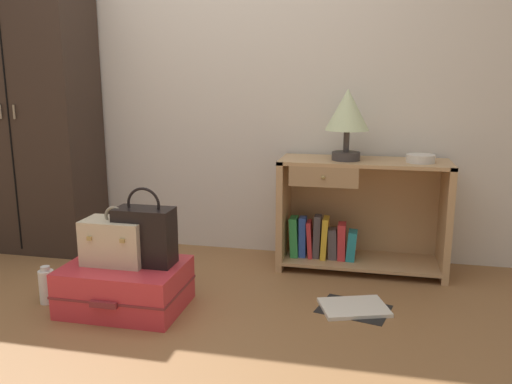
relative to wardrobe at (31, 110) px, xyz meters
The scene contains 11 objects.
ground_plane 2.01m from the wardrobe, 43.35° to the right, with size 9.00×9.00×0.00m, color olive.
back_wall 1.35m from the wardrobe, 13.01° to the left, with size 6.40×0.10×2.60m, color silver.
wardrobe is the anchor object (origin of this frame).
bookshelf 2.30m from the wardrobe, ahead, with size 1.02×0.40×0.70m.
table_lamp 2.14m from the wardrobe, ahead, with size 0.26×0.26×0.43m.
bowl 2.59m from the wardrobe, ahead, with size 0.17×0.17×0.05m, color silver.
suitcase_large 1.60m from the wardrobe, 37.96° to the right, with size 0.62×0.47×0.24m.
train_case 1.45m from the wardrobe, 38.78° to the right, with size 0.33×0.20×0.30m.
handbag 1.53m from the wardrobe, 34.13° to the right, with size 0.30×0.16×0.41m.
bottle 1.38m from the wardrobe, 54.12° to the right, with size 0.08×0.08×0.20m.
open_book_on_floor 2.51m from the wardrobe, 14.82° to the right, with size 0.41×0.34×0.02m.
Camera 1 is at (1.01, -1.95, 1.17)m, focal length 36.35 mm.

